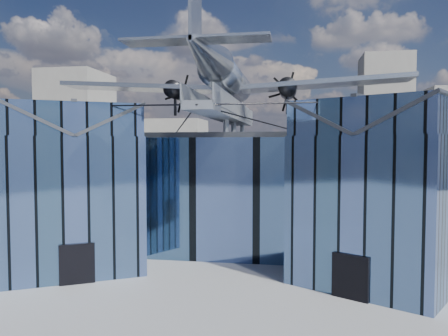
# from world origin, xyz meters

# --- Properties ---
(ground_plane) EXTENTS (120.00, 120.00, 0.00)m
(ground_plane) POSITION_xyz_m (0.00, 0.00, 0.00)
(ground_plane) COLOR gray
(museum) EXTENTS (32.88, 24.50, 17.60)m
(museum) POSITION_xyz_m (0.00, 5.82, 5.54)
(museum) COLOR #496795
(museum) RESTS_ON ground
(bg_towers) EXTENTS (77.00, 24.50, 26.00)m
(bg_towers) POSITION_xyz_m (1.45, 50.49, 10.01)
(bg_towers) COLOR gray
(bg_towers) RESTS_ON ground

